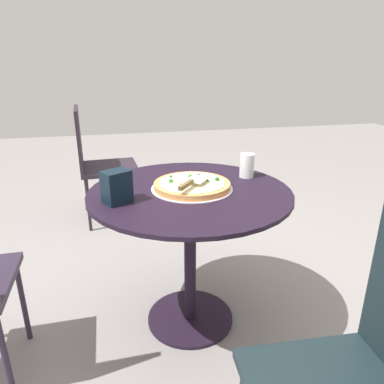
{
  "coord_description": "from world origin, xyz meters",
  "views": [
    {
      "loc": [
        -0.31,
        -1.46,
        1.25
      ],
      "look_at": [
        0.01,
        0.02,
        0.69
      ],
      "focal_mm": 33.43,
      "sensor_mm": 36.0,
      "label": 1
    }
  ],
  "objects_px": {
    "pizza_on_tray": "(192,185)",
    "pizza_server": "(191,182)",
    "patio_table": "(190,222)",
    "patio_chair_far": "(376,374)",
    "patio_chair_near": "(97,158)",
    "drinking_cup": "(247,165)",
    "napkin_dispenser": "(117,187)"
  },
  "relations": [
    {
      "from": "pizza_on_tray",
      "to": "pizza_server",
      "type": "xyz_separation_m",
      "value": [
        -0.02,
        -0.07,
        0.04
      ]
    },
    {
      "from": "patio_table",
      "to": "patio_chair_far",
      "type": "xyz_separation_m",
      "value": [
        0.26,
        -0.92,
        -0.01
      ]
    },
    {
      "from": "pizza_server",
      "to": "patio_chair_near",
      "type": "relative_size",
      "value": 0.21
    },
    {
      "from": "pizza_on_tray",
      "to": "drinking_cup",
      "type": "height_order",
      "value": "drinking_cup"
    },
    {
      "from": "patio_chair_near",
      "to": "patio_chair_far",
      "type": "distance_m",
      "value": 2.37
    },
    {
      "from": "pizza_on_tray",
      "to": "napkin_dispenser",
      "type": "distance_m",
      "value": 0.35
    },
    {
      "from": "pizza_server",
      "to": "patio_chair_near",
      "type": "distance_m",
      "value": 1.48
    },
    {
      "from": "patio_table",
      "to": "pizza_server",
      "type": "distance_m",
      "value": 0.22
    },
    {
      "from": "patio_chair_far",
      "to": "pizza_server",
      "type": "bearing_deg",
      "value": 107.14
    },
    {
      "from": "napkin_dispenser",
      "to": "patio_chair_far",
      "type": "bearing_deg",
      "value": -85.57
    },
    {
      "from": "patio_table",
      "to": "patio_chair_far",
      "type": "relative_size",
      "value": 0.96
    },
    {
      "from": "drinking_cup",
      "to": "napkin_dispenser",
      "type": "bearing_deg",
      "value": -162.07
    },
    {
      "from": "pizza_server",
      "to": "napkin_dispenser",
      "type": "height_order",
      "value": "napkin_dispenser"
    },
    {
      "from": "patio_table",
      "to": "patio_chair_far",
      "type": "height_order",
      "value": "patio_chair_far"
    },
    {
      "from": "pizza_on_tray",
      "to": "drinking_cup",
      "type": "distance_m",
      "value": 0.32
    },
    {
      "from": "napkin_dispenser",
      "to": "patio_table",
      "type": "bearing_deg",
      "value": -16.56
    },
    {
      "from": "patio_table",
      "to": "napkin_dispenser",
      "type": "xyz_separation_m",
      "value": [
        -0.32,
        -0.08,
        0.23
      ]
    },
    {
      "from": "drinking_cup",
      "to": "patio_chair_near",
      "type": "relative_size",
      "value": 0.13
    },
    {
      "from": "patio_table",
      "to": "drinking_cup",
      "type": "relative_size",
      "value": 7.76
    },
    {
      "from": "patio_table",
      "to": "patio_chair_near",
      "type": "relative_size",
      "value": 0.99
    },
    {
      "from": "pizza_on_tray",
      "to": "patio_chair_far",
      "type": "relative_size",
      "value": 0.39
    },
    {
      "from": "pizza_server",
      "to": "patio_table",
      "type": "bearing_deg",
      "value": 84.77
    },
    {
      "from": "drinking_cup",
      "to": "patio_chair_far",
      "type": "bearing_deg",
      "value": -92.76
    },
    {
      "from": "patio_chair_near",
      "to": "patio_chair_far",
      "type": "bearing_deg",
      "value": -72.4
    },
    {
      "from": "pizza_on_tray",
      "to": "pizza_server",
      "type": "height_order",
      "value": "pizza_server"
    },
    {
      "from": "napkin_dispenser",
      "to": "patio_chair_far",
      "type": "xyz_separation_m",
      "value": [
        0.58,
        -0.84,
        -0.23
      ]
    },
    {
      "from": "napkin_dispenser",
      "to": "patio_chair_near",
      "type": "height_order",
      "value": "patio_chair_near"
    },
    {
      "from": "patio_table",
      "to": "pizza_on_tray",
      "type": "relative_size",
      "value": 2.47
    },
    {
      "from": "drinking_cup",
      "to": "napkin_dispenser",
      "type": "height_order",
      "value": "napkin_dispenser"
    },
    {
      "from": "pizza_server",
      "to": "napkin_dispenser",
      "type": "bearing_deg",
      "value": -174.89
    },
    {
      "from": "pizza_server",
      "to": "napkin_dispenser",
      "type": "distance_m",
      "value": 0.31
    },
    {
      "from": "pizza_on_tray",
      "to": "drinking_cup",
      "type": "xyz_separation_m",
      "value": [
        0.3,
        0.11,
        0.04
      ]
    }
  ]
}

